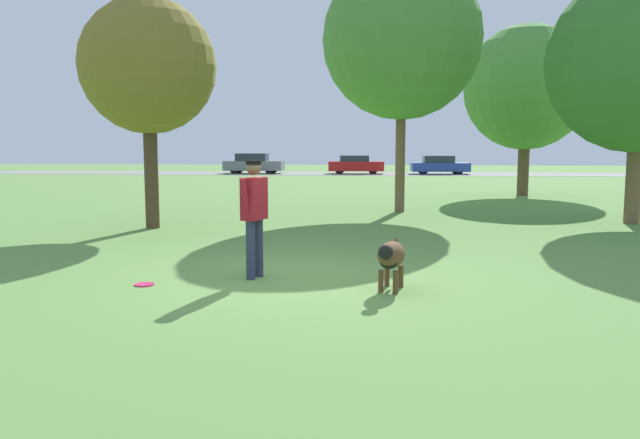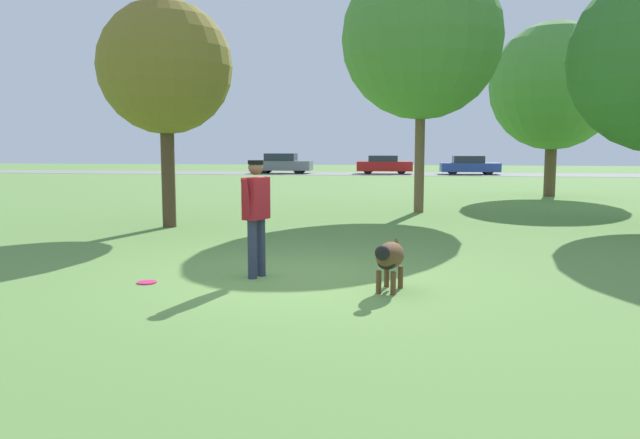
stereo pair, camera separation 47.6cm
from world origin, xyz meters
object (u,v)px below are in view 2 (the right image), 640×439
object	(u,v)px
frisbee	(147,282)
tree_far_right	(554,87)
tree_mid_center	(422,39)
parked_car_blue	(469,165)
parked_car_grey	(282,164)
parked_car_red	(385,165)
person	(256,208)
dog	(389,257)
tree_near_left	(165,68)

from	to	relation	value
frisbee	tree_far_right	bearing A→B (deg)	62.75
frisbee	tree_mid_center	bearing A→B (deg)	69.71
parked_car_blue	parked_car_grey	bearing A→B (deg)	178.26
parked_car_red	parked_car_grey	bearing A→B (deg)	-179.69
person	frisbee	xyz separation A→B (m)	(-1.42, -0.62, -1.01)
person	tree_far_right	size ratio (longest dim) A/B	0.26
person	parked_car_grey	bearing A→B (deg)	31.27
dog	tree_near_left	distance (m)	8.74
frisbee	parked_car_red	world-z (taller)	parked_car_red
person	dog	xyz separation A→B (m)	(1.95, -0.62, -0.56)
tree_mid_center	parked_car_grey	distance (m)	28.64
person	parked_car_red	world-z (taller)	person
parked_car_red	parked_car_blue	world-z (taller)	parked_car_red
frisbee	tree_far_right	xyz separation A→B (m)	(8.86, 17.22, 4.20)
person	dog	bearing A→B (deg)	-88.00
tree_far_right	tree_mid_center	size ratio (longest dim) A/B	0.92
tree_near_left	parked_car_blue	size ratio (longest dim) A/B	1.27
tree_mid_center	parked_car_red	world-z (taller)	tree_mid_center
frisbee	dog	bearing A→B (deg)	-0.03
parked_car_grey	parked_car_blue	xyz separation A→B (m)	(13.46, 0.26, -0.08)
tree_far_right	parked_car_blue	size ratio (longest dim) A/B	1.60
tree_near_left	parked_car_blue	distance (m)	32.73
parked_car_grey	tree_near_left	bearing A→B (deg)	-82.97
person	tree_mid_center	xyz separation A→B (m)	(2.38, 9.67, 3.94)
person	dog	distance (m)	2.12
parked_car_blue	tree_mid_center	bearing A→B (deg)	-100.61
parked_car_blue	dog	bearing A→B (deg)	-99.13
dog	tree_far_right	world-z (taller)	tree_far_right
parked_car_blue	frisbee	bearing A→B (deg)	-104.21
parked_car_red	parked_car_blue	distance (m)	5.97
person	tree_far_right	world-z (taller)	tree_far_right
tree_near_left	parked_car_grey	distance (m)	31.28
tree_far_right	parked_car_grey	world-z (taller)	tree_far_right
dog	frisbee	distance (m)	3.40
tree_near_left	tree_mid_center	xyz separation A→B (m)	(5.90, 4.32, 1.23)
person	parked_car_grey	xyz separation A→B (m)	(-7.42, 36.24, -0.29)
tree_far_right	parked_car_grey	xyz separation A→B (m)	(-14.86, 19.65, -3.49)
person	tree_near_left	bearing A→B (deg)	53.06
dog	frisbee	xyz separation A→B (m)	(-3.37, 0.00, -0.45)
parked_car_red	tree_far_right	bearing A→B (deg)	-70.52
tree_near_left	parked_car_red	xyz separation A→B (m)	(3.60, 31.05, -3.06)
person	tree_mid_center	size ratio (longest dim) A/B	0.24
dog	parked_car_grey	size ratio (longest dim) A/B	0.25
tree_mid_center	frisbee	bearing A→B (deg)	-110.29
person	frisbee	world-z (taller)	person
tree_near_left	tree_mid_center	distance (m)	7.42
dog	tree_mid_center	bearing A→B (deg)	-170.75
frisbee	tree_far_right	distance (m)	19.81
person	parked_car_grey	distance (m)	37.00
person	parked_car_red	size ratio (longest dim) A/B	0.43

